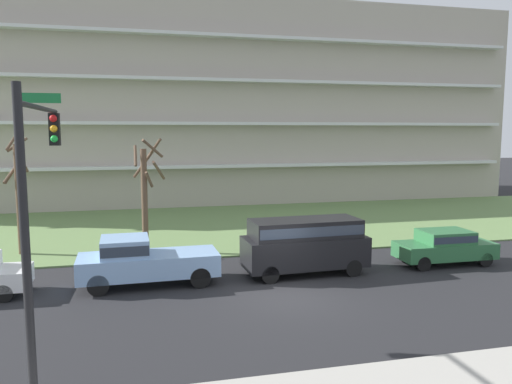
# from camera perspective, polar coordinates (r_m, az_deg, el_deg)

# --- Properties ---
(ground) EXTENTS (160.00, 160.00, 0.00)m
(ground) POSITION_cam_1_polar(r_m,az_deg,el_deg) (18.96, 3.65, -11.65)
(ground) COLOR #232326
(grass_lawn_strip) EXTENTS (80.00, 16.00, 0.08)m
(grass_lawn_strip) POSITION_cam_1_polar(r_m,az_deg,el_deg) (32.17, -3.74, -3.81)
(grass_lawn_strip) COLOR #66844C
(grass_lawn_strip) RESTS_ON ground
(apartment_building) EXTENTS (54.05, 12.00, 16.57)m
(apartment_building) POSITION_cam_1_polar(r_m,az_deg,el_deg) (45.05, -6.81, 9.77)
(apartment_building) COLOR #B2A899
(apartment_building) RESTS_ON ground
(tree_far_left) EXTENTS (1.15, 1.14, 6.04)m
(tree_far_left) POSITION_cam_1_polar(r_m,az_deg,el_deg) (26.73, -25.43, -0.15)
(tree_far_left) COLOR brown
(tree_far_left) RESTS_ON ground
(tree_left) EXTENTS (1.59, 1.95, 5.70)m
(tree_left) POSITION_cam_1_polar(r_m,az_deg,el_deg) (25.20, -12.44, 0.09)
(tree_left) COLOR brown
(tree_left) RESTS_ON ground
(sedan_green_near_left) EXTENTS (4.43, 1.86, 1.57)m
(sedan_green_near_left) POSITION_cam_1_polar(r_m,az_deg,el_deg) (24.44, 20.70, -5.71)
(sedan_green_near_left) COLOR #2D6B3D
(sedan_green_near_left) RESTS_ON ground
(pickup_blue_center_left) EXTENTS (5.44, 2.12, 1.95)m
(pickup_blue_center_left) POSITION_cam_1_polar(r_m,az_deg,el_deg) (20.28, -12.79, -7.57)
(pickup_blue_center_left) COLOR #8CB2E0
(pickup_blue_center_left) RESTS_ON ground
(van_black_center_right) EXTENTS (5.27, 2.20, 2.36)m
(van_black_center_right) POSITION_cam_1_polar(r_m,az_deg,el_deg) (21.33, 5.59, -5.66)
(van_black_center_right) COLOR black
(van_black_center_right) RESTS_ON ground
(traffic_signal_mast) EXTENTS (0.90, 4.88, 6.99)m
(traffic_signal_mast) POSITION_cam_1_polar(r_m,az_deg,el_deg) (12.35, -23.64, 0.21)
(traffic_signal_mast) COLOR black
(traffic_signal_mast) RESTS_ON ground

